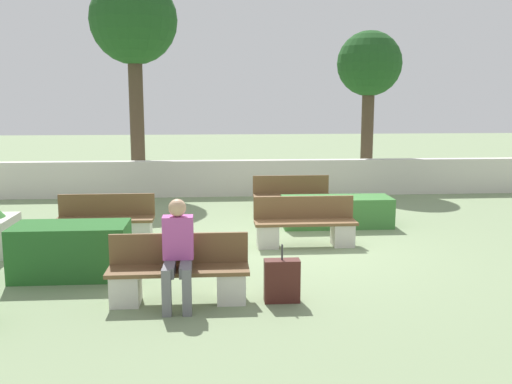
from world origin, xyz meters
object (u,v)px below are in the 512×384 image
(bench_front, at_px, (179,277))
(bench_back, at_px, (292,200))
(bench_left_side, at_px, (305,228))
(bench_right_side, at_px, (106,225))
(suitcase, at_px, (282,281))
(tree_center_left, at_px, (369,68))
(tree_leftmost, at_px, (134,25))
(person_seated_man, at_px, (178,248))

(bench_front, relative_size, bench_back, 1.05)
(bench_left_side, height_order, bench_back, same)
(bench_left_side, distance_m, bench_right_side, 3.57)
(suitcase, relative_size, tree_center_left, 0.17)
(suitcase, distance_m, tree_leftmost, 10.64)
(person_seated_man, xyz_separation_m, tree_leftmost, (-1.67, 9.33, 3.78))
(bench_front, xyz_separation_m, bench_right_side, (-1.49, 3.13, -0.00))
(bench_left_side, distance_m, tree_center_left, 7.66)
(bench_front, xyz_separation_m, tree_leftmost, (-1.67, 9.19, 4.19))
(bench_back, xyz_separation_m, suitcase, (-0.87, -5.41, -0.04))
(bench_right_side, bearing_deg, bench_left_side, 0.52)
(bench_left_side, bearing_deg, person_seated_man, -133.76)
(bench_left_side, bearing_deg, tree_leftmost, 112.10)
(suitcase, height_order, tree_center_left, tree_center_left)
(bench_right_side, distance_m, person_seated_man, 3.61)
(bench_left_side, relative_size, bench_back, 1.04)
(tree_leftmost, distance_m, tree_center_left, 6.61)
(person_seated_man, relative_size, tree_center_left, 0.30)
(bench_right_side, height_order, tree_center_left, tree_center_left)
(person_seated_man, height_order, tree_center_left, tree_center_left)
(bench_left_side, xyz_separation_m, bench_back, (0.14, 2.69, -0.00))
(bench_right_side, xyz_separation_m, tree_center_left, (6.33, 5.93, 3.07))
(bench_back, distance_m, tree_center_left, 5.53)
(person_seated_man, bearing_deg, tree_leftmost, 100.17)
(suitcase, distance_m, tree_center_left, 10.30)
(bench_right_side, bearing_deg, bench_front, -55.87)
(bench_front, height_order, person_seated_man, person_seated_man)
(bench_right_side, height_order, tree_leftmost, tree_leftmost)
(bench_right_side, relative_size, bench_back, 1.01)
(suitcase, bearing_deg, person_seated_man, -178.56)
(tree_leftmost, bearing_deg, bench_front, -79.71)
(bench_right_side, distance_m, bench_back, 4.26)
(bench_front, xyz_separation_m, bench_back, (2.18, 5.31, -0.00))
(bench_front, height_order, tree_center_left, tree_center_left)
(bench_front, relative_size, person_seated_man, 1.34)
(suitcase, bearing_deg, tree_center_left, 68.88)
(bench_left_side, xyz_separation_m, person_seated_man, (-2.04, -2.76, 0.42))
(bench_front, distance_m, suitcase, 1.31)
(tree_center_left, bearing_deg, person_seated_man, -117.78)
(tree_leftmost, height_order, tree_center_left, tree_leftmost)
(person_seated_man, bearing_deg, bench_left_side, 53.57)
(bench_back, bearing_deg, bench_left_side, -85.96)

